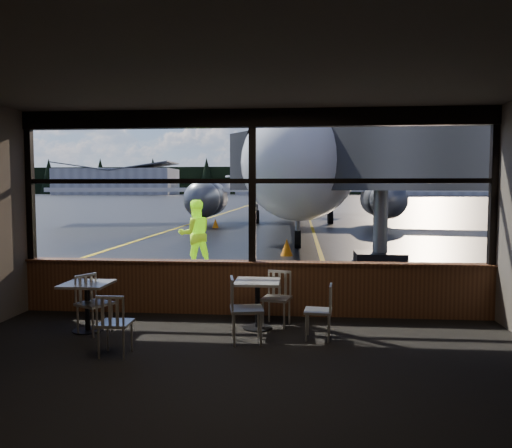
# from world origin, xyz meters

# --- Properties ---
(ground_plane) EXTENTS (520.00, 520.00, 0.00)m
(ground_plane) POSITION_xyz_m (0.00, 120.00, 0.00)
(ground_plane) COLOR black
(ground_plane) RESTS_ON ground
(carpet_floor) EXTENTS (8.00, 6.00, 0.01)m
(carpet_floor) POSITION_xyz_m (0.00, -3.00, 0.01)
(carpet_floor) COLOR black
(carpet_floor) RESTS_ON ground
(ceiling) EXTENTS (8.00, 6.00, 0.04)m
(ceiling) POSITION_xyz_m (0.00, -3.00, 3.50)
(ceiling) COLOR #38332D
(ceiling) RESTS_ON ground
(wall_back) EXTENTS (8.00, 0.04, 3.50)m
(wall_back) POSITION_xyz_m (0.00, -6.00, 1.75)
(wall_back) COLOR #534A42
(wall_back) RESTS_ON ground
(window_sill) EXTENTS (8.00, 0.28, 0.90)m
(window_sill) POSITION_xyz_m (0.00, 0.00, 0.45)
(window_sill) COLOR #532D19
(window_sill) RESTS_ON ground
(window_header) EXTENTS (8.00, 0.18, 0.30)m
(window_header) POSITION_xyz_m (0.00, 0.00, 3.35)
(window_header) COLOR black
(window_header) RESTS_ON ground
(mullion_left) EXTENTS (0.12, 0.12, 2.60)m
(mullion_left) POSITION_xyz_m (-3.95, 0.00, 2.20)
(mullion_left) COLOR black
(mullion_left) RESTS_ON ground
(mullion_centre) EXTENTS (0.12, 0.12, 2.60)m
(mullion_centre) POSITION_xyz_m (0.00, 0.00, 2.20)
(mullion_centre) COLOR black
(mullion_centre) RESTS_ON ground
(mullion_right) EXTENTS (0.12, 0.12, 2.60)m
(mullion_right) POSITION_xyz_m (3.95, 0.00, 2.20)
(mullion_right) COLOR black
(mullion_right) RESTS_ON ground
(window_transom) EXTENTS (8.00, 0.10, 0.08)m
(window_transom) POSITION_xyz_m (0.00, 0.00, 2.30)
(window_transom) COLOR black
(window_transom) RESTS_ON ground
(airliner) EXTENTS (31.32, 37.24, 11.14)m
(airliner) POSITION_xyz_m (0.42, 22.17, 5.57)
(airliner) COLOR white
(airliner) RESTS_ON ground_plane
(jet_bridge) EXTENTS (8.69, 10.63, 4.64)m
(jet_bridge) POSITION_xyz_m (3.60, 5.50, 2.32)
(jet_bridge) COLOR #2F2F32
(jet_bridge) RESTS_ON ground_plane
(cafe_table_near) EXTENTS (0.69, 0.69, 0.76)m
(cafe_table_near) POSITION_xyz_m (0.16, -0.87, 0.38)
(cafe_table_near) COLOR #A6A099
(cafe_table_near) RESTS_ON carpet_floor
(cafe_table_mid) EXTENTS (0.68, 0.68, 0.75)m
(cafe_table_mid) POSITION_xyz_m (-2.40, -1.24, 0.38)
(cafe_table_mid) COLOR gray
(cafe_table_mid) RESTS_ON carpet_floor
(chair_near_e) EXTENTS (0.48, 0.48, 0.81)m
(chair_near_e) POSITION_xyz_m (1.08, -1.33, 0.40)
(chair_near_e) COLOR #B7B3A6
(chair_near_e) RESTS_ON carpet_floor
(chair_near_w) EXTENTS (0.60, 0.60, 0.94)m
(chair_near_w) POSITION_xyz_m (0.07, -1.60, 0.47)
(chair_near_w) COLOR #BCB8AA
(chair_near_w) RESTS_ON carpet_floor
(chair_near_n) EXTENTS (0.57, 0.57, 0.87)m
(chair_near_n) POSITION_xyz_m (0.45, -0.70, 0.44)
(chair_near_n) COLOR beige
(chair_near_n) RESTS_ON carpet_floor
(chair_mid_s) EXTENTS (0.47, 0.47, 0.84)m
(chair_mid_s) POSITION_xyz_m (-1.57, -2.27, 0.42)
(chair_mid_s) COLOR #B1ADA0
(chair_mid_s) RESTS_ON carpet_floor
(chair_mid_w) EXTENTS (0.66, 0.66, 0.89)m
(chair_mid_w) POSITION_xyz_m (-2.24, -1.35, 0.45)
(chair_mid_w) COLOR beige
(chair_mid_w) RESTS_ON carpet_floor
(ground_crew) EXTENTS (1.13, 1.04, 1.88)m
(ground_crew) POSITION_xyz_m (-2.03, 4.85, 0.94)
(ground_crew) COLOR #BFF219
(ground_crew) RESTS_ON ground_plane
(cone_nose) EXTENTS (0.40, 0.40, 0.55)m
(cone_nose) POSITION_xyz_m (0.39, 7.70, 0.28)
(cone_nose) COLOR #E44C07
(cone_nose) RESTS_ON ground_plane
(cone_wing) EXTENTS (0.37, 0.37, 0.51)m
(cone_wing) POSITION_xyz_m (-3.91, 19.11, 0.26)
(cone_wing) COLOR #FF4C08
(cone_wing) RESTS_ON ground_plane
(hangar_left) EXTENTS (45.00, 18.00, 11.00)m
(hangar_left) POSITION_xyz_m (-70.00, 180.00, 5.50)
(hangar_left) COLOR silver
(hangar_left) RESTS_ON ground_plane
(hangar_mid) EXTENTS (38.00, 15.00, 10.00)m
(hangar_mid) POSITION_xyz_m (0.00, 185.00, 5.00)
(hangar_mid) COLOR silver
(hangar_mid) RESTS_ON ground_plane
(hangar_right) EXTENTS (50.00, 20.00, 12.00)m
(hangar_right) POSITION_xyz_m (60.00, 178.00, 6.00)
(hangar_right) COLOR silver
(hangar_right) RESTS_ON ground_plane
(fuel_tank_a) EXTENTS (8.00, 8.00, 6.00)m
(fuel_tank_a) POSITION_xyz_m (-30.00, 182.00, 3.00)
(fuel_tank_a) COLOR silver
(fuel_tank_a) RESTS_ON ground_plane
(fuel_tank_b) EXTENTS (8.00, 8.00, 6.00)m
(fuel_tank_b) POSITION_xyz_m (-20.00, 182.00, 3.00)
(fuel_tank_b) COLOR silver
(fuel_tank_b) RESTS_ON ground_plane
(fuel_tank_c) EXTENTS (8.00, 8.00, 6.00)m
(fuel_tank_c) POSITION_xyz_m (-10.00, 182.00, 3.00)
(fuel_tank_c) COLOR silver
(fuel_tank_c) RESTS_ON ground_plane
(treeline) EXTENTS (360.00, 3.00, 12.00)m
(treeline) POSITION_xyz_m (0.00, 210.00, 6.00)
(treeline) COLOR black
(treeline) RESTS_ON ground_plane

